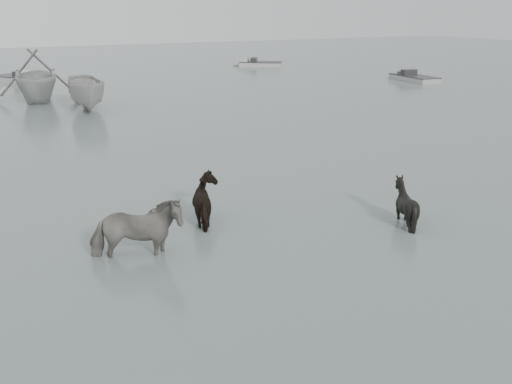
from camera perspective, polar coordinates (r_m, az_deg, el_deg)
ground at (r=12.73m, az=2.28°, el=-5.73°), size 140.00×140.00×0.00m
pony_pinto at (r=12.27m, az=-11.99°, el=-2.80°), size 2.18×1.47×1.69m
pony_dark at (r=14.21m, az=-4.64°, el=-0.14°), size 1.40×1.56×1.40m
pony_black at (r=14.52m, az=14.75°, el=-0.36°), size 1.60×1.53×1.38m
rowboat_trail at (r=34.65m, az=-21.14°, el=10.99°), size 5.71×6.39×3.05m
boat_small at (r=31.06m, az=-16.54°, el=9.62°), size 2.22×4.91×1.84m
skiff_port at (r=42.86m, az=15.57°, el=11.14°), size 1.96×5.53×0.75m
skiff_mid at (r=44.61m, az=-22.88°, el=10.65°), size 4.03×4.96×0.75m
skiff_star at (r=51.67m, az=0.48°, el=12.89°), size 5.14×4.14×0.75m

